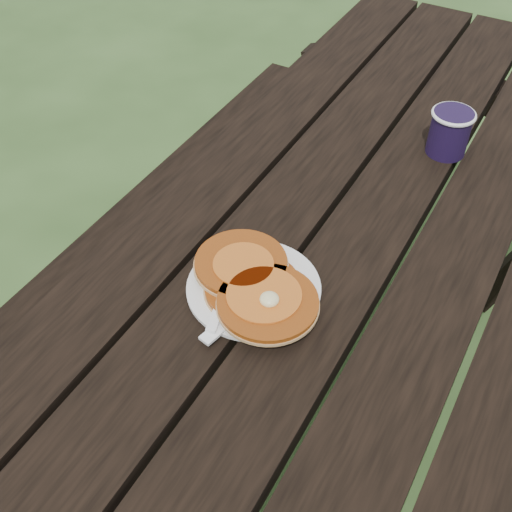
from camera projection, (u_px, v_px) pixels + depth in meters
The scene contains 7 objects.
ground at pixel (335, 439), 1.64m from camera, with size 60.00×60.00×0.00m, color #2D481E.
picnic_table at pixel (350, 353), 1.38m from camera, with size 1.36×1.80×0.75m.
plate at pixel (254, 289), 0.99m from camera, with size 0.20×0.20×0.01m, color white.
pancake_stack at pixel (255, 285), 0.97m from camera, with size 0.22×0.20×0.04m.
knife at pixel (246, 306), 0.96m from camera, with size 0.02×0.18×0.01m, color white.
fork at pixel (221, 303), 0.95m from camera, with size 0.03×0.16×0.01m, color white, non-canonical shape.
coffee_cup at pixel (450, 130), 1.22m from camera, with size 0.08×0.08×0.09m.
Camera 1 is at (0.23, -0.82, 1.49)m, focal length 45.00 mm.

